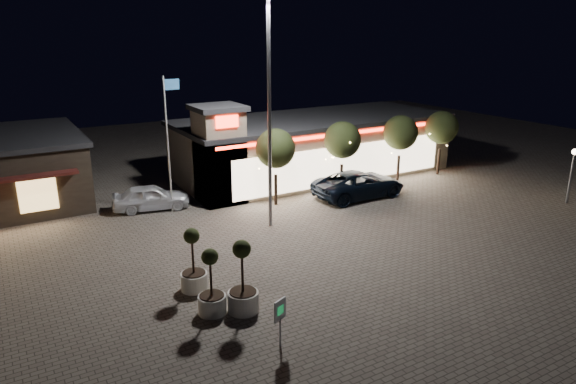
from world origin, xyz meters
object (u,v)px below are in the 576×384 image
white_sedan (151,197)px  planter_left (212,294)px  planter_mid (243,290)px  pickup_truck (359,184)px  valet_sign (280,314)px

white_sedan → planter_left: 13.15m
white_sedan → planter_mid: size_ratio=1.53×
pickup_truck → white_sedan: size_ratio=1.38×
white_sedan → planter_left: (-1.40, -13.07, 0.06)m
pickup_truck → valet_sign: (-12.61, -11.91, 0.39)m
white_sedan → planter_left: size_ratio=1.69×
planter_left → planter_mid: size_ratio=0.91×
planter_mid → valet_sign: size_ratio=1.65×
white_sedan → valet_sign: valet_sign is taller
planter_left → planter_mid: 1.19m
pickup_truck → planter_mid: planter_mid is taller
valet_sign → white_sedan: bearing=89.2°
planter_mid → pickup_truck: bearing=35.8°
pickup_truck → white_sedan: bearing=71.1°
planter_mid → valet_sign: bearing=-88.2°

